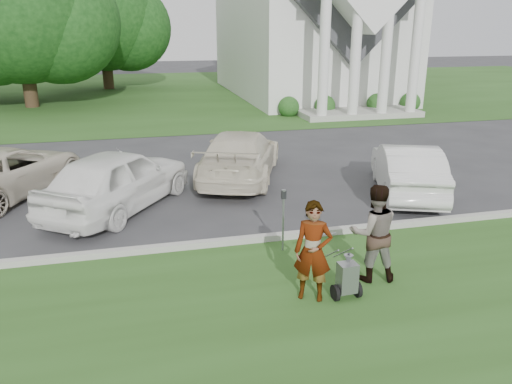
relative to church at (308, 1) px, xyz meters
name	(u,v)px	position (x,y,z in m)	size (l,w,h in m)	color
ground	(260,253)	(-9.00, -23.11, -5.94)	(120.00, 120.00, 0.00)	#333335
grass_strip	(309,336)	(-9.00, -26.11, -5.93)	(80.00, 7.00, 0.01)	#284B19
church_lawn	(166,92)	(-9.00, 3.89, -5.93)	(80.00, 30.00, 0.01)	#284B19
curb	(254,239)	(-9.00, -22.56, -5.86)	(80.00, 0.18, 0.15)	#9E9E93
church	(308,1)	(0.00, 0.00, 0.00)	(9.19, 19.00, 24.10)	white
tree_left	(19,13)	(-17.01, -1.13, -0.83)	(10.63, 8.40, 9.71)	#332316
tree_back	(103,22)	(-13.01, 6.87, -1.21)	(9.61, 7.60, 8.89)	#332316
striping_cart	(347,278)	(-8.01, -25.21, -5.56)	(0.50, 0.98, 0.89)	black
person_left	(313,252)	(-8.59, -25.07, -5.07)	(0.64, 0.42, 1.75)	#999999
person_right	(374,234)	(-7.29, -24.67, -5.03)	(0.89, 0.69, 1.83)	#999999
parking_meter_near	(283,213)	(-8.52, -23.12, -5.09)	(0.10, 0.09, 1.34)	gray
car_a	(7,171)	(-14.85, -17.74, -5.27)	(2.23, 4.84, 1.34)	beige
car_b	(118,179)	(-11.85, -19.71, -5.14)	(1.88, 4.67, 1.59)	white
car_c	(240,155)	(-8.29, -17.80, -5.20)	(2.07, 5.08, 1.48)	beige
car_d	(407,169)	(-4.12, -20.34, -5.23)	(1.49, 4.28, 1.41)	silver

